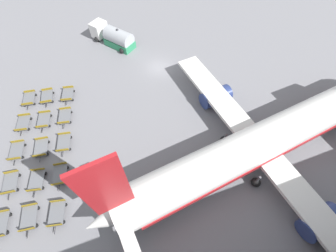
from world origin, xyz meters
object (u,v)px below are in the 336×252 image
at_px(baggage_dolly_row_near_col_c, 17,151).
at_px(baggage_dolly_row_mid_a_col_a, 47,97).
at_px(baggage_dolly_row_near_col_d, 11,183).
at_px(baggage_dolly_row_mid_a_col_e, 29,218).
at_px(baggage_dolly_row_near_col_b, 23,123).
at_px(baggage_dolly_row_near_col_e, 0,224).
at_px(baggage_dolly_row_mid_a_col_b, 44,120).
at_px(fuel_tanker_primary, 115,37).
at_px(baggage_dolly_row_mid_b_col_a, 68,94).
at_px(baggage_dolly_row_mid_b_col_c, 64,143).
at_px(baggage_dolly_row_mid_a_col_c, 41,148).
at_px(baggage_dolly_row_mid_b_col_d, 60,175).
at_px(baggage_dolly_row_mid_b_col_b, 65,116).
at_px(baggage_dolly_row_mid_a_col_d, 37,180).
at_px(baggage_dolly_row_mid_b_col_e, 57,214).
at_px(airplane, 267,139).
at_px(baggage_dolly_row_near_col_a, 29,99).

relative_size(baggage_dolly_row_near_col_c, baggage_dolly_row_mid_a_col_a, 1.01).
relative_size(baggage_dolly_row_near_col_d, baggage_dolly_row_mid_a_col_e, 1.00).
height_order(baggage_dolly_row_near_col_b, baggage_dolly_row_near_col_e, same).
height_order(baggage_dolly_row_near_col_d, baggage_dolly_row_near_col_e, same).
xyz_separation_m(baggage_dolly_row_mid_a_col_a, baggage_dolly_row_mid_a_col_b, (4.13, -0.61, 0.00)).
bearing_deg(baggage_dolly_row_mid_a_col_a, baggage_dolly_row_mid_a_col_e, -8.86).
bearing_deg(fuel_tanker_primary, baggage_dolly_row_mid_a_col_e, -29.43).
height_order(baggage_dolly_row_mid_b_col_a, baggage_dolly_row_mid_b_col_c, same).
bearing_deg(baggage_dolly_row_mid_a_col_e, baggage_dolly_row_mid_a_col_c, 169.74).
height_order(baggage_dolly_row_mid_a_col_a, baggage_dolly_row_mid_b_col_d, same).
distance_m(baggage_dolly_row_near_col_c, baggage_dolly_row_mid_b_col_b, 6.74).
bearing_deg(baggage_dolly_row_mid_a_col_b, baggage_dolly_row_near_col_e, -21.41).
bearing_deg(baggage_dolly_row_mid_a_col_c, baggage_dolly_row_near_col_c, -101.14).
xyz_separation_m(baggage_dolly_row_mid_a_col_d, baggage_dolly_row_mid_b_col_b, (-7.97, 3.73, 0.00)).
bearing_deg(baggage_dolly_row_mid_b_col_e, fuel_tanker_primary, 155.75).
relative_size(baggage_dolly_row_mid_a_col_d, baggage_dolly_row_mid_a_col_e, 1.01).
distance_m(baggage_dolly_row_mid_a_col_d, baggage_dolly_row_mid_b_col_e, 4.71).
distance_m(fuel_tanker_primary, baggage_dolly_row_near_col_b, 19.70).
bearing_deg(baggage_dolly_row_near_col_b, baggage_dolly_row_mid_b_col_e, 13.95).
distance_m(baggage_dolly_row_mid_a_col_e, baggage_dolly_row_mid_b_col_e, 2.69).
height_order(baggage_dolly_row_near_col_b, baggage_dolly_row_mid_a_col_a, same).
distance_m(baggage_dolly_row_mid_a_col_e, baggage_dolly_row_mid_b_col_a, 16.53).
xyz_separation_m(baggage_dolly_row_near_col_b, baggage_dolly_row_mid_a_col_c, (4.55, 2.03, 0.00)).
bearing_deg(baggage_dolly_row_mid_b_col_d, baggage_dolly_row_near_col_b, -156.31).
height_order(baggage_dolly_row_mid_a_col_d, baggage_dolly_row_mid_b_col_a, same).
xyz_separation_m(fuel_tanker_primary, baggage_dolly_row_mid_b_col_e, (25.88, -11.66, -0.91)).
bearing_deg(fuel_tanker_primary, baggage_dolly_row_mid_a_col_b, -43.05).
xyz_separation_m(baggage_dolly_row_near_col_c, baggage_dolly_row_mid_a_col_d, (4.66, 2.14, 0.00)).
height_order(baggage_dolly_row_mid_a_col_a, baggage_dolly_row_mid_b_col_e, same).
height_order(airplane, baggage_dolly_row_mid_a_col_b, airplane).
bearing_deg(baggage_dolly_row_mid_b_col_b, baggage_dolly_row_mid_a_col_e, -21.10).
relative_size(baggage_dolly_row_near_col_e, baggage_dolly_row_mid_b_col_e, 0.99).
relative_size(baggage_dolly_row_near_col_d, baggage_dolly_row_mid_a_col_d, 0.99).
distance_m(baggage_dolly_row_near_col_a, baggage_dolly_row_mid_b_col_c, 9.76).
bearing_deg(fuel_tanker_primary, baggage_dolly_row_mid_b_col_b, -35.72).
bearing_deg(baggage_dolly_row_mid_a_col_d, baggage_dolly_row_near_col_a, -177.02).
xyz_separation_m(baggage_dolly_row_mid_a_col_a, baggage_dolly_row_mid_b_col_c, (8.51, 1.54, 0.00)).
distance_m(baggage_dolly_row_mid_a_col_b, baggage_dolly_row_mid_a_col_e, 12.25).
relative_size(airplane, baggage_dolly_row_mid_a_col_d, 12.74).
height_order(baggage_dolly_row_near_col_c, baggage_dolly_row_near_col_d, same).
xyz_separation_m(baggage_dolly_row_mid_b_col_a, baggage_dolly_row_mid_b_col_d, (11.99, -2.03, 0.00)).
xyz_separation_m(fuel_tanker_primary, baggage_dolly_row_mid_b_col_a, (9.70, -8.99, -0.91)).
bearing_deg(baggage_dolly_row_mid_b_col_e, baggage_dolly_row_near_col_e, -98.84).
height_order(baggage_dolly_row_near_col_c, baggage_dolly_row_mid_a_col_c, same).
xyz_separation_m(baggage_dolly_row_near_col_d, baggage_dolly_row_near_col_e, (4.19, -0.83, 0.00)).
bearing_deg(baggage_dolly_row_mid_a_col_e, baggage_dolly_row_mid_b_col_b, 158.90).
relative_size(baggage_dolly_row_mid_a_col_c, baggage_dolly_row_mid_a_col_e, 1.00).
bearing_deg(baggage_dolly_row_near_col_c, baggage_dolly_row_near_col_b, 169.70).
bearing_deg(baggage_dolly_row_near_col_e, baggage_dolly_row_near_col_a, 170.11).
height_order(baggage_dolly_row_near_col_c, baggage_dolly_row_mid_a_col_d, same).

